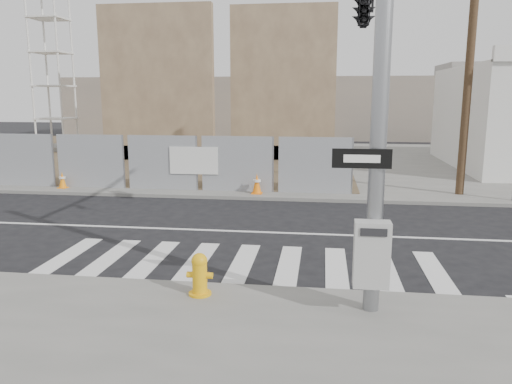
# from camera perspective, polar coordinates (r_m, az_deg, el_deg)

# --- Properties ---
(ground) EXTENTS (100.00, 100.00, 0.00)m
(ground) POSITION_cam_1_polar(r_m,az_deg,el_deg) (13.25, 0.18, -4.61)
(ground) COLOR black
(ground) RESTS_ON ground
(sidewalk_far) EXTENTS (50.00, 20.00, 0.12)m
(sidewalk_far) POSITION_cam_1_polar(r_m,az_deg,el_deg) (26.93, 4.07, 3.51)
(sidewalk_far) COLOR slate
(sidewalk_far) RESTS_ON ground
(signal_pole) EXTENTS (0.96, 5.87, 7.00)m
(signal_pole) POSITION_cam_1_polar(r_m,az_deg,el_deg) (10.70, 12.67, 17.26)
(signal_pole) COLOR gray
(signal_pole) RESTS_ON sidewalk_near
(chain_link_fence) EXTENTS (24.60, 0.04, 2.00)m
(chain_link_fence) POSITION_cam_1_polar(r_m,az_deg,el_deg) (21.29, -25.66, 3.33)
(chain_link_fence) COLOR gray
(chain_link_fence) RESTS_ON sidewalk_far
(concrete_wall_left) EXTENTS (6.00, 1.30, 8.00)m
(concrete_wall_left) POSITION_cam_1_polar(r_m,az_deg,el_deg) (27.15, -11.13, 10.42)
(concrete_wall_left) COLOR brown
(concrete_wall_left) RESTS_ON sidewalk_far
(concrete_wall_right) EXTENTS (5.50, 1.30, 8.00)m
(concrete_wall_right) POSITION_cam_1_polar(r_m,az_deg,el_deg) (26.82, 3.09, 10.60)
(concrete_wall_right) COLOR brown
(concrete_wall_right) RESTS_ON sidewalk_far
(crane_tower) EXTENTS (2.60, 2.60, 18.15)m
(crane_tower) POSITION_cam_1_polar(r_m,az_deg,el_deg) (34.44, -22.74, 19.33)
(crane_tower) COLOR slate
(crane_tower) RESTS_ON sidewalk_far
(utility_pole_right) EXTENTS (1.60, 0.28, 10.00)m
(utility_pole_right) POSITION_cam_1_polar(r_m,az_deg,el_deg) (18.85, 23.36, 15.13)
(utility_pole_right) COLOR #4A3622
(utility_pole_right) RESTS_ON sidewalk_far
(fire_hydrant) EXTENTS (0.46, 0.40, 0.76)m
(fire_hydrant) POSITION_cam_1_polar(r_m,az_deg,el_deg) (8.88, -6.45, -9.32)
(fire_hydrant) COLOR #EEAB0D
(fire_hydrant) RESTS_ON sidewalk_near
(traffic_cone_c) EXTENTS (0.37, 0.37, 0.62)m
(traffic_cone_c) POSITION_cam_1_polar(r_m,az_deg,el_deg) (20.14, -21.25, 1.28)
(traffic_cone_c) COLOR orange
(traffic_cone_c) RESTS_ON sidewalk_far
(traffic_cone_d) EXTENTS (0.37, 0.37, 0.72)m
(traffic_cone_d) POSITION_cam_1_polar(r_m,az_deg,el_deg) (17.69, 0.10, 0.95)
(traffic_cone_d) COLOR orange
(traffic_cone_d) RESTS_ON sidewalk_far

